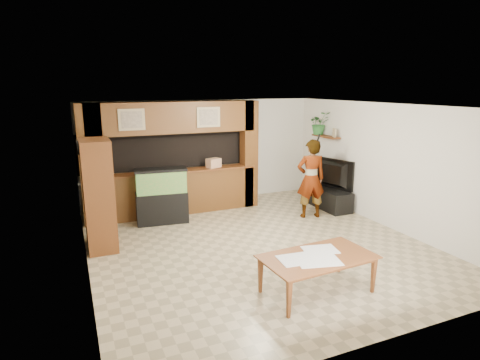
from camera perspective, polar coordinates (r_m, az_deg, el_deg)
name	(u,v)px	position (r m, az deg, el deg)	size (l,w,h in m)	color
floor	(257,245)	(7.72, 2.37, -9.17)	(6.50, 6.50, 0.00)	tan
ceiling	(258,106)	(7.14, 2.58, 10.48)	(6.50, 6.50, 0.00)	white
wall_back	(202,152)	(10.29, -5.43, 4.03)	(6.00, 6.00, 0.00)	silver
wall_left	(82,196)	(6.63, -21.60, -2.07)	(6.50, 6.50, 0.00)	silver
wall_right	(385,165)	(9.02, 19.92, 1.96)	(6.50, 6.50, 0.00)	silver
partition	(171,158)	(9.45, -9.76, 3.14)	(4.20, 0.99, 2.60)	brown
wall_clock	(78,148)	(7.50, -22.03, 4.28)	(0.05, 0.25, 0.25)	black
wall_shelf	(326,136)	(10.35, 12.11, 6.08)	(0.25, 0.90, 0.04)	brown
pantry_cabinet	(98,195)	(7.69, -19.49, -2.05)	(0.51, 0.83, 2.03)	brown
trash_can	(109,238)	(7.73, -18.18, -7.90)	(0.26, 0.26, 0.49)	#B2B2B7
aquarium	(162,197)	(8.87, -11.07, -2.34)	(1.10, 0.41, 1.22)	black
tv_stand	(327,198)	(10.17, 12.24, -2.46)	(0.53, 1.44, 0.48)	black
television	(328,174)	(10.02, 12.41, 0.88)	(1.27, 0.17, 0.73)	black
photo_frame	(334,133)	(10.07, 13.27, 6.56)	(0.03, 0.16, 0.22)	tan
potted_plant	(319,123)	(10.53, 11.20, 7.93)	(0.52, 0.45, 0.58)	#2B6D2F
person	(311,179)	(9.17, 10.04, 0.17)	(0.65, 0.43, 1.79)	#A28559
microphone	(319,138)	(8.91, 11.12, 5.93)	(0.04, 0.04, 0.17)	black
dining_table	(318,275)	(6.04, 11.08, -13.15)	(1.62, 0.90, 0.57)	brown
newspaper_a	(318,260)	(5.80, 11.01, -11.14)	(0.60, 0.44, 0.01)	silver
newspaper_b	(298,259)	(5.79, 8.32, -11.06)	(0.56, 0.40, 0.01)	silver
newspaper_c	(320,250)	(6.15, 11.31, -9.71)	(0.50, 0.36, 0.01)	silver
counter_box	(214,163)	(9.58, -3.78, 2.44)	(0.32, 0.22, 0.22)	tan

